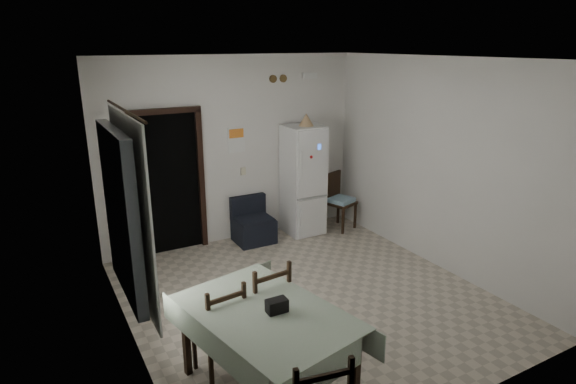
% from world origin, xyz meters
% --- Properties ---
extents(ground, '(4.50, 4.50, 0.00)m').
position_xyz_m(ground, '(0.00, 0.00, 0.00)').
color(ground, '#B5A894').
rests_on(ground, ground).
extents(ceiling, '(4.20, 4.50, 0.02)m').
position_xyz_m(ceiling, '(0.00, 0.00, 2.90)').
color(ceiling, white).
rests_on(ceiling, ground).
extents(wall_back, '(4.20, 0.02, 2.90)m').
position_xyz_m(wall_back, '(0.00, 2.25, 1.45)').
color(wall_back, silver).
rests_on(wall_back, ground).
extents(wall_front, '(4.20, 0.02, 2.90)m').
position_xyz_m(wall_front, '(0.00, -2.25, 1.45)').
color(wall_front, silver).
rests_on(wall_front, ground).
extents(wall_left, '(0.02, 4.50, 2.90)m').
position_xyz_m(wall_left, '(-2.10, 0.00, 1.45)').
color(wall_left, silver).
rests_on(wall_left, ground).
extents(wall_right, '(0.02, 4.50, 2.90)m').
position_xyz_m(wall_right, '(2.10, 0.00, 1.45)').
color(wall_right, silver).
rests_on(wall_right, ground).
extents(doorway, '(1.06, 0.52, 2.22)m').
position_xyz_m(doorway, '(-1.05, 2.45, 1.06)').
color(doorway, black).
rests_on(doorway, ground).
extents(window_recess, '(0.10, 1.20, 1.60)m').
position_xyz_m(window_recess, '(-2.15, -0.20, 1.55)').
color(window_recess, silver).
rests_on(window_recess, ground).
extents(curtain, '(0.02, 1.45, 1.85)m').
position_xyz_m(curtain, '(-2.04, -0.20, 1.55)').
color(curtain, white).
rests_on(curtain, ground).
extents(curtain_rod, '(0.02, 1.60, 0.02)m').
position_xyz_m(curtain_rod, '(-2.03, -0.20, 2.50)').
color(curtain_rod, black).
rests_on(curtain_rod, ground).
extents(calendar, '(0.28, 0.02, 0.40)m').
position_xyz_m(calendar, '(0.05, 2.24, 1.62)').
color(calendar, white).
rests_on(calendar, ground).
extents(calendar_image, '(0.24, 0.01, 0.14)m').
position_xyz_m(calendar_image, '(0.05, 2.23, 1.72)').
color(calendar_image, orange).
rests_on(calendar_image, ground).
extents(light_switch, '(0.08, 0.02, 0.12)m').
position_xyz_m(light_switch, '(0.15, 2.24, 1.10)').
color(light_switch, beige).
rests_on(light_switch, ground).
extents(vent_left, '(0.12, 0.03, 0.12)m').
position_xyz_m(vent_left, '(0.70, 2.23, 2.52)').
color(vent_left, brown).
rests_on(vent_left, ground).
extents(vent_right, '(0.12, 0.03, 0.12)m').
position_xyz_m(vent_right, '(0.88, 2.23, 2.52)').
color(vent_right, brown).
rests_on(vent_right, ground).
extents(emergency_light, '(0.25, 0.07, 0.09)m').
position_xyz_m(emergency_light, '(1.35, 2.21, 2.55)').
color(emergency_light, white).
rests_on(emergency_light, ground).
extents(fridge, '(0.59, 0.59, 1.80)m').
position_xyz_m(fridge, '(1.08, 1.93, 0.90)').
color(fridge, white).
rests_on(fridge, ground).
extents(tan_cone, '(0.27, 0.27, 0.20)m').
position_xyz_m(tan_cone, '(1.11, 1.89, 1.90)').
color(tan_cone, tan).
rests_on(tan_cone, fridge).
extents(navy_seat, '(0.60, 0.58, 0.72)m').
position_xyz_m(navy_seat, '(0.17, 1.93, 0.36)').
color(navy_seat, black).
rests_on(navy_seat, ground).
extents(corner_chair, '(0.53, 0.53, 0.97)m').
position_xyz_m(corner_chair, '(1.72, 1.73, 0.48)').
color(corner_chair, black).
rests_on(corner_chair, ground).
extents(dining_table, '(1.35, 1.78, 0.83)m').
position_xyz_m(dining_table, '(-1.22, -1.28, 0.42)').
color(dining_table, '#9BAD94').
rests_on(dining_table, ground).
extents(black_bag, '(0.19, 0.11, 0.12)m').
position_xyz_m(black_bag, '(-1.13, -1.33, 0.89)').
color(black_bag, black).
rests_on(black_bag, dining_table).
extents(dining_chair_far_left, '(0.47, 0.47, 0.99)m').
position_xyz_m(dining_chair_far_left, '(-1.48, -0.81, 0.49)').
color(dining_chair_far_left, black).
rests_on(dining_chair_far_left, ground).
extents(dining_chair_far_right, '(0.49, 0.49, 1.05)m').
position_xyz_m(dining_chair_far_right, '(-0.98, -0.73, 0.53)').
color(dining_chair_far_right, black).
rests_on(dining_chair_far_right, ground).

